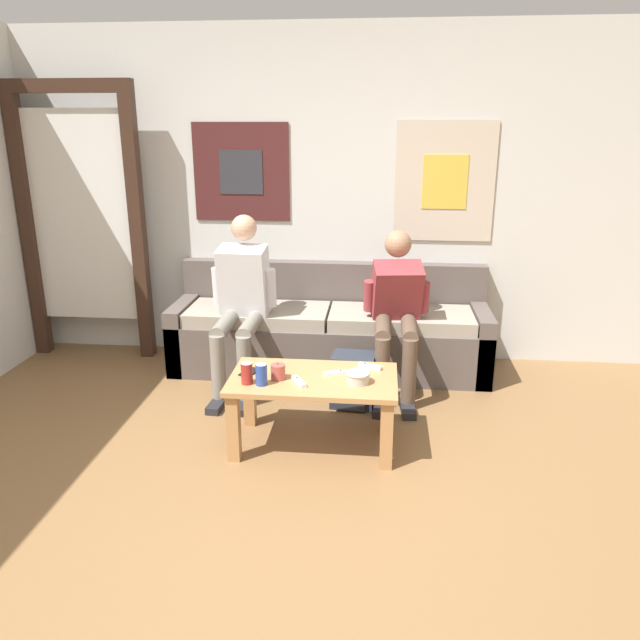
% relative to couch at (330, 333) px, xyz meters
% --- Properties ---
extents(ground_plane, '(18.00, 18.00, 0.00)m').
position_rel_couch_xyz_m(ground_plane, '(-0.09, -2.12, -0.28)').
color(ground_plane, brown).
extents(wall_back, '(10.00, 0.07, 2.55)m').
position_rel_couch_xyz_m(wall_back, '(-0.09, 0.34, 1.00)').
color(wall_back, silver).
rests_on(wall_back, ground_plane).
extents(door_frame, '(1.00, 0.10, 2.15)m').
position_rel_couch_xyz_m(door_frame, '(-1.97, 0.12, 0.92)').
color(door_frame, '#382319').
rests_on(door_frame, ground_plane).
extents(couch, '(2.40, 0.68, 0.79)m').
position_rel_couch_xyz_m(couch, '(0.00, 0.00, 0.00)').
color(couch, '#564C47').
rests_on(couch, ground_plane).
extents(coffee_table, '(0.97, 0.55, 0.44)m').
position_rel_couch_xyz_m(coffee_table, '(0.01, -1.24, 0.07)').
color(coffee_table, '#B27F4C').
rests_on(coffee_table, ground_plane).
extents(person_seated_adult, '(0.47, 0.83, 1.22)m').
position_rel_couch_xyz_m(person_seated_adult, '(-0.60, -0.38, 0.37)').
color(person_seated_adult, gray).
rests_on(person_seated_adult, ground_plane).
extents(person_seated_teen, '(0.47, 0.85, 1.11)m').
position_rel_couch_xyz_m(person_seated_teen, '(0.50, -0.35, 0.33)').
color(person_seated_teen, brown).
rests_on(person_seated_teen, ground_plane).
extents(backpack, '(0.31, 0.28, 0.36)m').
position_rel_couch_xyz_m(backpack, '(0.22, -0.67, -0.11)').
color(backpack, '#282D38').
rests_on(backpack, ground_plane).
extents(ceramic_bowl, '(0.14, 0.14, 0.07)m').
position_rel_couch_xyz_m(ceramic_bowl, '(0.27, -1.29, 0.19)').
color(ceramic_bowl, '#B7B2A8').
rests_on(ceramic_bowl, coffee_table).
extents(pillar_candle, '(0.08, 0.08, 0.10)m').
position_rel_couch_xyz_m(pillar_candle, '(-0.19, -1.29, 0.20)').
color(pillar_candle, '#B24C42').
rests_on(pillar_candle, coffee_table).
extents(drink_can_blue, '(0.07, 0.07, 0.12)m').
position_rel_couch_xyz_m(drink_can_blue, '(-0.27, -1.38, 0.22)').
color(drink_can_blue, '#28479E').
rests_on(drink_can_blue, coffee_table).
extents(drink_can_red, '(0.07, 0.07, 0.12)m').
position_rel_couch_xyz_m(drink_can_red, '(-0.35, -1.37, 0.22)').
color(drink_can_red, maroon).
rests_on(drink_can_red, coffee_table).
extents(game_controller_near_left, '(0.15, 0.08, 0.03)m').
position_rel_couch_xyz_m(game_controller_near_left, '(0.33, -1.07, 0.17)').
color(game_controller_near_left, white).
rests_on(game_controller_near_left, coffee_table).
extents(game_controller_near_right, '(0.15, 0.08, 0.03)m').
position_rel_couch_xyz_m(game_controller_near_right, '(0.13, -1.20, 0.17)').
color(game_controller_near_right, white).
rests_on(game_controller_near_right, coffee_table).
extents(game_controller_far_center, '(0.10, 0.14, 0.03)m').
position_rel_couch_xyz_m(game_controller_far_center, '(-0.06, -1.34, 0.17)').
color(game_controller_far_center, white).
rests_on(game_controller_far_center, coffee_table).
extents(cell_phone, '(0.12, 0.15, 0.01)m').
position_rel_couch_xyz_m(cell_phone, '(-0.37, -1.22, 0.16)').
color(cell_phone, black).
rests_on(cell_phone, coffee_table).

